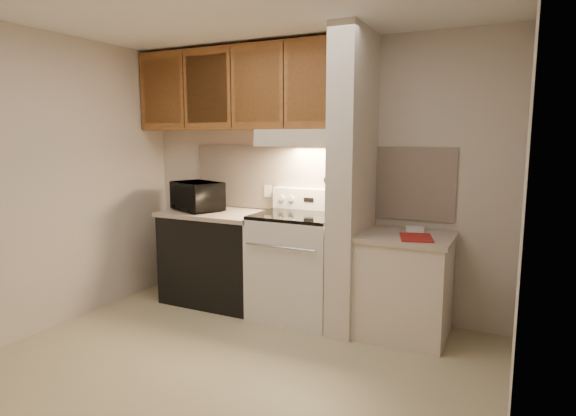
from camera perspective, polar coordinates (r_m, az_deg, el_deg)
The scene contains 49 objects.
floor at distance 3.63m, azimuth -7.03°, elevation -18.45°, with size 3.60×3.60×0.00m, color tan.
wall_back at distance 4.58m, azimuth 3.00°, elevation 3.61°, with size 3.60×0.02×2.50m, color beige.
wall_left at distance 4.51m, azimuth -26.91°, elevation 2.61°, with size 0.02×3.00×2.50m, color beige.
wall_right at distance 2.72m, azimuth 26.02°, elevation -0.65°, with size 0.02×3.00×2.50m, color beige.
backsplash at distance 4.57m, azimuth 2.94°, elevation 3.41°, with size 2.60×0.02×0.63m, color #FFE6D0.
range_body at distance 4.41m, azimuth 1.14°, elevation -7.02°, with size 0.76×0.65×0.92m, color silver.
oven_window at distance 4.12m, azimuth -0.73°, elevation -7.55°, with size 0.50×0.01×0.30m, color black.
oven_handle at distance 4.03m, azimuth -0.98°, elevation -4.69°, with size 0.02×0.02×0.65m, color silver.
cooktop at distance 4.30m, azimuth 1.16°, elevation -0.92°, with size 0.74×0.64×0.03m, color black.
range_backguard at distance 4.54m, azimuth 2.68°, elevation 1.04°, with size 0.76×0.08×0.20m, color silver.
range_display at distance 4.51m, azimuth 2.47°, elevation 0.98°, with size 0.10×0.01×0.04m, color black.
range_knob_left_outer at distance 4.62m, azimuth -0.73°, elevation 1.18°, with size 0.05×0.05×0.02m, color silver.
range_knob_left_inner at distance 4.58m, azimuth 0.39°, elevation 1.10°, with size 0.05×0.05×0.02m, color silver.
range_knob_right_inner at distance 4.44m, azimuth 4.58°, elevation 0.83°, with size 0.05×0.05×0.02m, color silver.
range_knob_right_outer at distance 4.40m, azimuth 5.80°, elevation 0.76°, with size 0.05×0.05×0.02m, color silver.
dishwasher_front at distance 4.85m, azimuth -8.33°, elevation -5.98°, with size 1.00×0.63×0.87m, color black.
left_countertop at distance 4.75m, azimuth -8.45°, elevation -0.66°, with size 1.04×0.67×0.04m, color #B9A595.
spoon_rest at distance 5.00m, azimuth -11.01°, elevation 0.04°, with size 0.22×0.07×0.02m, color black.
teal_jar at distance 5.12m, azimuth -10.30°, elevation 0.81°, with size 0.10×0.10×0.11m, color #26695E.
outlet at distance 4.78m, azimuth -2.43°, elevation 2.02°, with size 0.08×0.01×0.12m, color beige.
microwave at distance 4.84m, azimuth -10.77°, elevation 1.39°, with size 0.51×0.35×0.28m, color black.
partition_pillar at distance 4.07m, azimuth 7.67°, elevation 2.93°, with size 0.22×0.70×2.50m, color beige.
pillar_trim at distance 4.11m, azimuth 6.15°, elevation 3.70°, with size 0.01×0.70×0.04m, color brown.
knife_strip at distance 4.06m, azimuth 5.83°, elevation 3.93°, with size 0.02×0.42×0.04m, color black.
knife_blade_a at distance 3.93m, azimuth 4.88°, elevation 2.33°, with size 0.01×0.04×0.16m, color silver.
knife_handle_a at distance 3.90m, azimuth 4.81°, elevation 4.50°, with size 0.02×0.02×0.10m, color black.
knife_blade_b at distance 3.99m, azimuth 5.19°, elevation 2.28°, with size 0.01×0.04×0.18m, color silver.
knife_handle_b at distance 4.00m, azimuth 5.35°, elevation 4.59°, with size 0.02×0.02×0.10m, color black.
knife_blade_c at distance 4.06m, azimuth 5.60°, elevation 2.24°, with size 0.01×0.04×0.20m, color silver.
knife_handle_c at distance 4.07m, azimuth 5.73°, elevation 4.65°, with size 0.02×0.02×0.10m, color black.
knife_blade_d at distance 4.13m, azimuth 5.97°, elevation 2.62°, with size 0.01×0.04×0.16m, color silver.
knife_handle_d at distance 4.13m, azimuth 6.06°, elevation 4.71°, with size 0.02×0.02×0.10m, color black.
knife_blade_e at distance 4.22m, azimuth 6.39°, elevation 2.60°, with size 0.01×0.04×0.18m, color silver.
knife_handle_e at distance 4.20m, azimuth 6.43°, elevation 4.77°, with size 0.02×0.02×0.10m, color black.
oven_mitt at distance 4.28m, azimuth 6.71°, elevation 2.70°, with size 0.03×0.10×0.24m, color gray.
right_cab_base at distance 4.12m, azimuth 13.59°, elevation -9.18°, with size 0.70×0.60×0.81m, color beige.
right_countertop at distance 4.01m, azimuth 13.80°, elevation -3.39°, with size 0.74×0.64×0.04m, color #B9A595.
red_folder at distance 3.90m, azimuth 14.96°, elevation -3.40°, with size 0.24×0.33×0.01m, color maroon.
white_box at distance 4.17m, azimuth 14.79°, elevation -2.43°, with size 0.14×0.10×0.04m, color white.
range_hood at distance 4.36m, azimuth 1.89°, elevation 8.30°, with size 0.78×0.44×0.15m, color beige.
hood_lip at distance 4.17m, azimuth 0.69°, elevation 7.68°, with size 0.78×0.04×0.06m, color beige.
upper_cabinets at distance 4.74m, azimuth -5.70°, elevation 13.85°, with size 2.18×0.33×0.77m, color brown.
cab_door_a at distance 5.10m, azimuth -14.74°, elevation 13.25°, with size 0.46×0.01×0.63m, color brown.
cab_gap_a at distance 4.92m, azimuth -12.27°, elevation 13.51°, with size 0.01×0.01×0.73m, color black.
cab_door_b at distance 4.76m, azimuth -9.62°, elevation 13.76°, with size 0.46×0.01×0.63m, color brown.
cab_gap_b at distance 4.61m, azimuth -6.79°, elevation 13.99°, with size 0.01×0.01×0.73m, color black.
cab_door_c at distance 4.47m, azimuth -3.75°, elevation 14.20°, with size 0.46×0.01×0.63m, color brown.
cab_gap_c at distance 4.34m, azimuth -0.53°, elevation 14.39°, with size 0.01×0.01×0.73m, color black.
cab_door_d at distance 4.23m, azimuth 2.89°, elevation 14.54°, with size 0.46×0.01×0.63m, color brown.
Camera 1 is at (1.79, -2.69, 1.65)m, focal length 30.00 mm.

